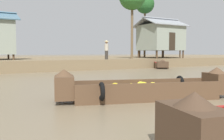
% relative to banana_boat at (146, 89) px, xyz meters
% --- Properties ---
extents(ground_plane, '(300.00, 300.00, 0.00)m').
position_rel_banana_boat_xyz_m(ground_plane, '(0.38, 5.68, -0.33)').
color(ground_plane, '#7A6B51').
extents(riverbank_strip, '(160.00, 20.00, 0.86)m').
position_rel_banana_boat_xyz_m(riverbank_strip, '(0.38, 22.05, 0.10)').
color(riverbank_strip, '#7F6B4C').
rests_on(riverbank_strip, ground).
extents(banana_boat, '(5.49, 2.59, 0.97)m').
position_rel_banana_boat_xyz_m(banana_boat, '(0.00, 0.00, 0.00)').
color(banana_boat, brown).
rests_on(banana_boat, ground).
extents(fishing_skiff_distant, '(3.62, 4.77, 0.85)m').
position_rel_banana_boat_xyz_m(fishing_skiff_distant, '(11.36, 12.45, -0.05)').
color(fishing_skiff_distant, '#473323').
rests_on(fishing_skiff_distant, ground).
extents(stilt_house_mid_left, '(4.70, 3.97, 4.28)m').
position_rel_banana_boat_xyz_m(stilt_house_mid_left, '(13.08, 14.25, 2.76)').
color(stilt_house_mid_left, '#4C3826').
rests_on(stilt_house_mid_left, riverbank_strip).
extents(stilt_house_mid_right, '(4.77, 4.01, 4.74)m').
position_rel_banana_boat_xyz_m(stilt_house_mid_right, '(15.29, 16.91, 2.96)').
color(stilt_house_mid_right, '#4C3826').
rests_on(stilt_house_mid_right, riverbank_strip).
extents(palm_tree_near, '(2.30, 2.30, 7.71)m').
position_rel_banana_boat_xyz_m(palm_tree_near, '(14.18, 18.46, 6.98)').
color(palm_tree_near, brown).
rests_on(palm_tree_near, riverbank_strip).
extents(vendor_person, '(0.44, 0.44, 1.66)m').
position_rel_banana_boat_xyz_m(vendor_person, '(5.51, 12.57, 1.45)').
color(vendor_person, '#332D28').
rests_on(vendor_person, riverbank_strip).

